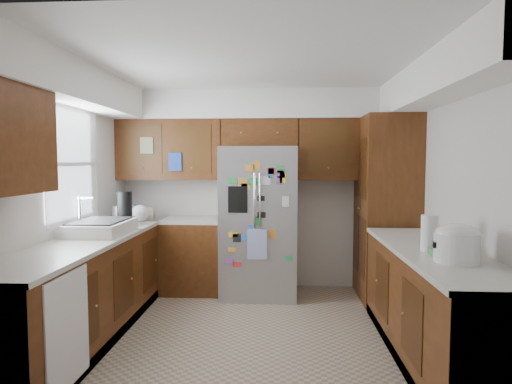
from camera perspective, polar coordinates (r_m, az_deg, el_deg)
floor at (r=4.27m, az=-0.50°, el=-18.30°), size 3.60×3.60×0.00m
room_shell at (r=4.33m, az=-1.59°, el=6.68°), size 3.64×3.24×2.52m
left_counter_run at (r=4.45m, az=-18.62°, el=-11.73°), size 1.36×3.20×0.92m
right_counter_run at (r=3.87m, az=22.49°, el=-14.38°), size 0.63×2.25×0.92m
pantry at (r=5.26m, az=16.92°, el=-2.12°), size 0.60×0.90×2.15m
fridge at (r=5.20m, az=0.41°, el=-3.96°), size 0.90×0.79×1.80m
bridge_cabinet at (r=5.39m, az=0.55°, el=7.77°), size 0.96×0.34×0.35m
fridge_top_items at (r=5.40m, az=-0.63°, el=11.08°), size 0.77×0.31×0.31m
sink_assembly at (r=4.46m, az=-20.09°, el=-4.41°), size 0.52×0.70×0.37m
left_counter_clutter at (r=5.10m, az=-16.43°, el=-2.57°), size 0.37×0.88×0.38m
rice_cooker at (r=3.32m, az=25.22°, el=-6.08°), size 0.32×0.31×0.27m
paper_towel at (r=3.64m, az=22.10°, el=-5.12°), size 0.13×0.13×0.28m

